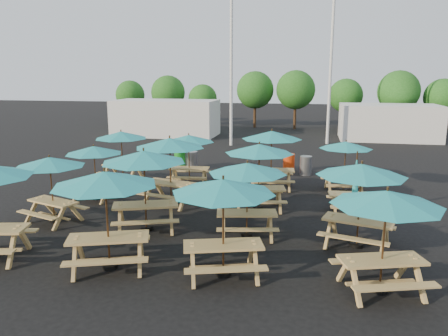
% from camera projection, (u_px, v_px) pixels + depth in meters
% --- Properties ---
extents(ground, '(120.00, 120.00, 0.00)m').
position_uv_depth(ground, '(216.00, 205.00, 16.19)').
color(ground, black).
rests_on(ground, ground).
extents(picnic_unit_1, '(2.84, 2.84, 2.19)m').
position_uv_depth(picnic_unit_1, '(50.00, 165.00, 13.93)').
color(picnic_unit_1, tan).
rests_on(picnic_unit_1, ground).
extents(picnic_unit_2, '(2.56, 2.56, 2.11)m').
position_uv_depth(picnic_unit_2, '(94.00, 152.00, 16.58)').
color(picnic_unit_2, tan).
rests_on(picnic_unit_2, ground).
extents(picnic_unit_3, '(2.73, 2.73, 2.29)m').
position_uv_depth(picnic_unit_3, '(121.00, 137.00, 19.49)').
color(picnic_unit_3, tan).
rests_on(picnic_unit_3, ground).
extents(picnic_unit_4, '(3.25, 3.25, 2.51)m').
position_uv_depth(picnic_unit_4, '(105.00, 183.00, 10.45)').
color(picnic_unit_4, tan).
rests_on(picnic_unit_4, ground).
extents(picnic_unit_5, '(3.29, 3.29, 2.53)m').
position_uv_depth(picnic_unit_5, '(144.00, 160.00, 13.15)').
color(picnic_unit_5, tan).
rests_on(picnic_unit_5, ground).
extents(picnic_unit_6, '(3.12, 3.12, 2.52)m').
position_uv_depth(picnic_unit_6, '(170.00, 146.00, 15.89)').
color(picnic_unit_6, tan).
rests_on(picnic_unit_6, ground).
extents(picnic_unit_7, '(2.45, 2.45, 2.21)m').
position_uv_depth(picnic_unit_7, '(189.00, 141.00, 18.97)').
color(picnic_unit_7, tan).
rests_on(picnic_unit_7, ground).
extents(picnic_unit_8, '(3.06, 3.06, 2.41)m').
position_uv_depth(picnic_unit_8, '(223.00, 191.00, 10.08)').
color(picnic_unit_8, tan).
rests_on(picnic_unit_8, ground).
extents(picnic_unit_9, '(2.70, 2.70, 2.27)m').
position_uv_depth(picnic_unit_9, '(247.00, 172.00, 12.66)').
color(picnic_unit_9, tan).
rests_on(picnic_unit_9, ground).
extents(picnic_unit_10, '(2.84, 2.84, 2.39)m').
position_uv_depth(picnic_unit_10, '(259.00, 152.00, 15.28)').
color(picnic_unit_10, tan).
rests_on(picnic_unit_10, ground).
extents(picnic_unit_11, '(2.78, 2.78, 2.49)m').
position_uv_depth(picnic_unit_11, '(272.00, 138.00, 18.15)').
color(picnic_unit_11, tan).
rests_on(picnic_unit_11, ground).
extents(picnic_unit_12, '(3.01, 3.01, 2.35)m').
position_uv_depth(picnic_unit_12, '(387.00, 203.00, 9.30)').
color(picnic_unit_12, tan).
rests_on(picnic_unit_12, ground).
extents(picnic_unit_13, '(3.02, 3.02, 2.40)m').
position_uv_depth(picnic_unit_13, '(361.00, 174.00, 11.84)').
color(picnic_unit_13, tan).
rests_on(picnic_unit_13, ground).
extents(picnic_unit_14, '(1.85, 1.64, 2.23)m').
position_uv_depth(picnic_unit_14, '(355.00, 189.00, 14.92)').
color(picnic_unit_14, tan).
rests_on(picnic_unit_14, ground).
extents(picnic_unit_15, '(2.46, 2.46, 2.11)m').
position_uv_depth(picnic_unit_15, '(346.00, 147.00, 17.74)').
color(picnic_unit_15, tan).
rests_on(picnic_unit_15, ground).
extents(waste_bin_0, '(0.57, 0.57, 0.91)m').
position_uv_depth(waste_bin_0, '(180.00, 160.00, 22.46)').
color(waste_bin_0, '#1A8F22').
rests_on(waste_bin_0, ground).
extents(waste_bin_1, '(0.57, 0.57, 0.91)m').
position_uv_depth(waste_bin_1, '(192.00, 160.00, 22.29)').
color(waste_bin_1, gray).
rests_on(waste_bin_1, ground).
extents(waste_bin_2, '(0.57, 0.57, 0.91)m').
position_uv_depth(waste_bin_2, '(254.00, 164.00, 21.43)').
color(waste_bin_2, gray).
rests_on(waste_bin_2, ground).
extents(waste_bin_3, '(0.57, 0.57, 0.91)m').
position_uv_depth(waste_bin_3, '(289.00, 163.00, 21.67)').
color(waste_bin_3, red).
rests_on(waste_bin_3, ground).
extents(waste_bin_4, '(0.57, 0.57, 0.91)m').
position_uv_depth(waste_bin_4, '(306.00, 166.00, 21.03)').
color(waste_bin_4, gray).
rests_on(waste_bin_4, ground).
extents(mast_0, '(0.20, 0.20, 12.00)m').
position_uv_depth(mast_0, '(231.00, 55.00, 28.75)').
color(mast_0, silver).
rests_on(mast_0, ground).
extents(mast_1, '(0.20, 0.20, 12.00)m').
position_uv_depth(mast_1, '(331.00, 56.00, 29.42)').
color(mast_1, silver).
rests_on(mast_1, ground).
extents(event_tent_0, '(8.00, 4.00, 2.80)m').
position_uv_depth(event_tent_0, '(166.00, 118.00, 34.69)').
color(event_tent_0, silver).
rests_on(event_tent_0, ground).
extents(event_tent_1, '(7.00, 4.00, 2.60)m').
position_uv_depth(event_tent_1, '(389.00, 122.00, 32.42)').
color(event_tent_1, silver).
rests_on(event_tent_1, ground).
extents(tree_0, '(2.80, 2.80, 4.24)m').
position_uv_depth(tree_0, '(130.00, 95.00, 42.50)').
color(tree_0, '#382314').
rests_on(tree_0, ground).
extents(tree_1, '(3.11, 3.11, 4.72)m').
position_uv_depth(tree_1, '(168.00, 93.00, 40.32)').
color(tree_1, '#382314').
rests_on(tree_1, ground).
extents(tree_2, '(2.59, 2.59, 3.93)m').
position_uv_depth(tree_2, '(203.00, 99.00, 39.55)').
color(tree_2, '#382314').
rests_on(tree_2, ground).
extents(tree_3, '(3.36, 3.36, 5.09)m').
position_uv_depth(tree_3, '(255.00, 90.00, 39.52)').
color(tree_3, '#382314').
rests_on(tree_3, ground).
extents(tree_4, '(3.41, 3.41, 5.17)m').
position_uv_depth(tree_4, '(296.00, 90.00, 38.37)').
color(tree_4, '#382314').
rests_on(tree_4, ground).
extents(tree_5, '(2.94, 2.94, 4.45)m').
position_uv_depth(tree_5, '(346.00, 96.00, 38.04)').
color(tree_5, '#382314').
rests_on(tree_5, ground).
extents(tree_6, '(3.38, 3.38, 5.13)m').
position_uv_depth(tree_6, '(399.00, 91.00, 35.48)').
color(tree_6, '#382314').
rests_on(tree_6, ground).
extents(tree_7, '(2.95, 2.95, 4.48)m').
position_uv_depth(tree_7, '(443.00, 97.00, 34.94)').
color(tree_7, '#382314').
rests_on(tree_7, ground).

